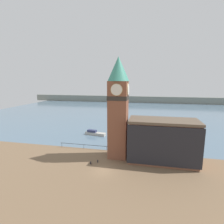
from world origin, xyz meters
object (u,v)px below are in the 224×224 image
Objects in this scene: pier_building at (163,141)px; mooring_bollard_far at (98,161)px; boat_near at (95,133)px; clock_tower at (118,106)px; mooring_bollard_near at (91,163)px.

mooring_bollard_far is at bearing -165.93° from pier_building.
boat_near is at bearing 109.47° from mooring_bollard_far.
clock_tower is 3.23× the size of boat_near.
pier_building reaches higher than boat_near.
boat_near reaches higher than mooring_bollard_near.
clock_tower reaches higher than boat_near.
clock_tower is 20.75m from boat_near.
mooring_bollard_near reaches higher than mooring_bollard_far.
pier_building is 24.21× the size of mooring_bollard_far.
pier_building is 23.42× the size of mooring_bollard_near.
pier_building is 2.09× the size of boat_near.
pier_building reaches higher than mooring_bollard_near.
boat_near is 19.96m from mooring_bollard_near.
mooring_bollard_near is 1.59m from mooring_bollard_far.
pier_building is at bearing 14.07° from mooring_bollard_far.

